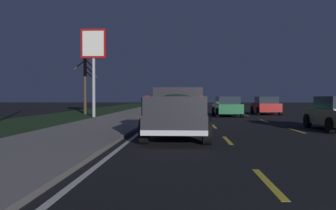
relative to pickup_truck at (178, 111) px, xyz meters
name	(u,v)px	position (x,y,z in m)	size (l,w,h in m)	color
ground	(226,116)	(15.82, -3.50, -0.98)	(144.00, 144.00, 0.00)	black
sidewalk_shoulder	(132,115)	(15.82, 3.95, -0.92)	(108.00, 4.00, 0.12)	gray
grass_verge	(70,116)	(15.82, 8.95, -0.98)	(108.00, 6.00, 0.01)	#1E3819
lane_markings	(188,114)	(19.20, -0.47, -0.98)	(108.85, 7.04, 0.01)	yellow
pickup_truck	(178,111)	(0.00, 0.00, 0.00)	(5.45, 2.34, 1.87)	#232328
sedan_white	(184,103)	(28.50, -0.08, -0.20)	(4.41, 2.04, 1.54)	silver
sedan_red	(266,105)	(18.61, -7.15, -0.20)	(4.43, 2.07, 1.54)	maroon
sedan_green	(227,106)	(15.28, -3.49, -0.20)	(4.45, 2.11, 1.54)	#14592D
gas_price_sign	(94,51)	(14.06, 6.62, 3.96)	(0.27, 1.90, 6.60)	#99999E
bare_tree_far	(85,84)	(18.44, 8.44, 1.68)	(1.11, 2.13, 4.96)	#423323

